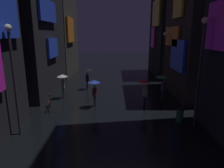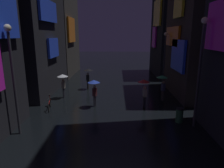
{
  "view_description": "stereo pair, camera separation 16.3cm",
  "coord_description": "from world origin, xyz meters",
  "px_view_note": "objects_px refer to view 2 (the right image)",
  "views": [
    {
      "loc": [
        0.19,
        -5.36,
        5.36
      ],
      "look_at": [
        0.0,
        9.75,
        1.61
      ],
      "focal_mm": 32.0,
      "sensor_mm": 36.0,
      "label": 1
    },
    {
      "loc": [
        0.35,
        -5.35,
        5.36
      ],
      "look_at": [
        0.0,
        9.75,
        1.61
      ],
      "focal_mm": 32.0,
      "sensor_mm": 36.0,
      "label": 2
    }
  ],
  "objects_px": {
    "pedestrian_foreground_left_black": "(88,73)",
    "pedestrian_midstreet_left_blue": "(94,86)",
    "pedestrian_midstreet_centre_clear": "(63,79)",
    "streetlamp_right_far": "(165,54)",
    "bicycle_parked_at_storefront": "(49,104)",
    "trash_bin": "(179,115)",
    "streetlamp_right_near": "(200,62)",
    "pedestrian_foreground_right_red": "(144,86)",
    "streetlamp_left_near": "(12,69)",
    "pedestrian_far_right_green": "(162,81)"
  },
  "relations": [
    {
      "from": "streetlamp_right_near",
      "to": "pedestrian_foreground_left_black",
      "type": "bearing_deg",
      "value": 132.3
    },
    {
      "from": "pedestrian_foreground_left_black",
      "to": "pedestrian_midstreet_left_blue",
      "type": "distance_m",
      "value": 5.16
    },
    {
      "from": "pedestrian_foreground_left_black",
      "to": "streetlamp_right_far",
      "type": "distance_m",
      "value": 7.67
    },
    {
      "from": "pedestrian_foreground_left_black",
      "to": "trash_bin",
      "type": "xyz_separation_m",
      "value": [
        6.75,
        -7.61,
        -1.2
      ]
    },
    {
      "from": "streetlamp_right_near",
      "to": "pedestrian_far_right_green",
      "type": "bearing_deg",
      "value": 100.08
    },
    {
      "from": "pedestrian_foreground_right_red",
      "to": "bicycle_parked_at_storefront",
      "type": "bearing_deg",
      "value": -175.19
    },
    {
      "from": "streetlamp_left_near",
      "to": "trash_bin",
      "type": "relative_size",
      "value": 6.3
    },
    {
      "from": "pedestrian_far_right_green",
      "to": "streetlamp_left_near",
      "type": "xyz_separation_m",
      "value": [
        -9.13,
        -6.07,
        1.97
      ]
    },
    {
      "from": "bicycle_parked_at_storefront",
      "to": "pedestrian_foreground_left_black",
      "type": "bearing_deg",
      "value": 68.58
    },
    {
      "from": "bicycle_parked_at_storefront",
      "to": "trash_bin",
      "type": "bearing_deg",
      "value": -13.34
    },
    {
      "from": "pedestrian_foreground_left_black",
      "to": "trash_bin",
      "type": "height_order",
      "value": "pedestrian_foreground_left_black"
    },
    {
      "from": "pedestrian_far_right_green",
      "to": "trash_bin",
      "type": "bearing_deg",
      "value": -87.71
    },
    {
      "from": "pedestrian_midstreet_left_blue",
      "to": "streetlamp_right_near",
      "type": "xyz_separation_m",
      "value": [
        6.31,
        -3.15,
        2.18
      ]
    },
    {
      "from": "pedestrian_foreground_right_red",
      "to": "trash_bin",
      "type": "xyz_separation_m",
      "value": [
        1.89,
        -2.7,
        -1.2
      ]
    },
    {
      "from": "pedestrian_far_right_green",
      "to": "pedestrian_foreground_left_black",
      "type": "height_order",
      "value": "same"
    },
    {
      "from": "streetlamp_left_near",
      "to": "trash_bin",
      "type": "xyz_separation_m",
      "value": [
        9.3,
        1.73,
        -3.17
      ]
    },
    {
      "from": "streetlamp_right_near",
      "to": "trash_bin",
      "type": "bearing_deg",
      "value": 140.7
    },
    {
      "from": "pedestrian_midstreet_centre_clear",
      "to": "streetlamp_right_far",
      "type": "relative_size",
      "value": 0.38
    },
    {
      "from": "streetlamp_right_far",
      "to": "streetlamp_left_near",
      "type": "xyz_separation_m",
      "value": [
        -10.0,
        -9.54,
        0.14
      ]
    },
    {
      "from": "pedestrian_far_right_green",
      "to": "streetlamp_right_near",
      "type": "relative_size",
      "value": 0.34
    },
    {
      "from": "streetlamp_right_far",
      "to": "pedestrian_midstreet_left_blue",
      "type": "bearing_deg",
      "value": -140.38
    },
    {
      "from": "pedestrian_foreground_left_black",
      "to": "pedestrian_midstreet_centre_clear",
      "type": "height_order",
      "value": "same"
    },
    {
      "from": "pedestrian_foreground_right_red",
      "to": "trash_bin",
      "type": "distance_m",
      "value": 3.51
    },
    {
      "from": "pedestrian_foreground_left_black",
      "to": "streetlamp_left_near",
      "type": "bearing_deg",
      "value": -105.29
    },
    {
      "from": "pedestrian_midstreet_centre_clear",
      "to": "streetlamp_right_far",
      "type": "distance_m",
      "value": 9.89
    },
    {
      "from": "pedestrian_far_right_green",
      "to": "pedestrian_foreground_right_red",
      "type": "distance_m",
      "value": 2.37
    },
    {
      "from": "pedestrian_foreground_right_red",
      "to": "pedestrian_midstreet_centre_clear",
      "type": "xyz_separation_m",
      "value": [
        -6.61,
        1.98,
        0.0
      ]
    },
    {
      "from": "pedestrian_foreground_left_black",
      "to": "trash_bin",
      "type": "bearing_deg",
      "value": -48.45
    },
    {
      "from": "pedestrian_midstreet_centre_clear",
      "to": "streetlamp_right_far",
      "type": "bearing_deg",
      "value": 18.78
    },
    {
      "from": "pedestrian_midstreet_left_blue",
      "to": "trash_bin",
      "type": "distance_m",
      "value": 6.29
    },
    {
      "from": "pedestrian_foreground_left_black",
      "to": "streetlamp_right_far",
      "type": "xyz_separation_m",
      "value": [
        7.45,
        0.19,
        1.82
      ]
    },
    {
      "from": "trash_bin",
      "to": "pedestrian_foreground_right_red",
      "type": "bearing_deg",
      "value": 125.03
    },
    {
      "from": "streetlamp_right_far",
      "to": "streetlamp_left_near",
      "type": "height_order",
      "value": "streetlamp_left_near"
    },
    {
      "from": "pedestrian_foreground_right_red",
      "to": "pedestrian_foreground_left_black",
      "type": "relative_size",
      "value": 1.0
    },
    {
      "from": "bicycle_parked_at_storefront",
      "to": "streetlamp_right_near",
      "type": "relative_size",
      "value": 0.29
    },
    {
      "from": "pedestrian_foreground_right_red",
      "to": "streetlamp_right_near",
      "type": "bearing_deg",
      "value": -51.61
    },
    {
      "from": "pedestrian_foreground_right_red",
      "to": "pedestrian_midstreet_left_blue",
      "type": "height_order",
      "value": "same"
    },
    {
      "from": "pedestrian_foreground_left_black",
      "to": "streetlamp_right_near",
      "type": "xyz_separation_m",
      "value": [
        7.45,
        -8.18,
        2.18
      ]
    },
    {
      "from": "pedestrian_midstreet_left_blue",
      "to": "streetlamp_right_far",
      "type": "height_order",
      "value": "streetlamp_right_far"
    },
    {
      "from": "pedestrian_midstreet_centre_clear",
      "to": "pedestrian_foreground_left_black",
      "type": "bearing_deg",
      "value": 59.09
    },
    {
      "from": "pedestrian_midstreet_left_blue",
      "to": "pedestrian_foreground_right_red",
      "type": "bearing_deg",
      "value": 1.9
    },
    {
      "from": "streetlamp_right_far",
      "to": "streetlamp_right_near",
      "type": "height_order",
      "value": "streetlamp_right_near"
    },
    {
      "from": "pedestrian_foreground_right_red",
      "to": "pedestrian_foreground_left_black",
      "type": "height_order",
      "value": "same"
    },
    {
      "from": "pedestrian_foreground_left_black",
      "to": "streetlamp_right_near",
      "type": "relative_size",
      "value": 0.34
    },
    {
      "from": "pedestrian_far_right_green",
      "to": "pedestrian_foreground_left_black",
      "type": "xyz_separation_m",
      "value": [
        -6.57,
        3.27,
        0.0
      ]
    },
    {
      "from": "pedestrian_midstreet_centre_clear",
      "to": "streetlamp_right_near",
      "type": "distance_m",
      "value": 10.82
    },
    {
      "from": "streetlamp_left_near",
      "to": "pedestrian_foreground_right_red",
      "type": "bearing_deg",
      "value": 30.89
    },
    {
      "from": "pedestrian_foreground_left_black",
      "to": "pedestrian_midstreet_centre_clear",
      "type": "relative_size",
      "value": 1.0
    },
    {
      "from": "pedestrian_midstreet_centre_clear",
      "to": "pedestrian_far_right_green",
      "type": "bearing_deg",
      "value": -2.33
    },
    {
      "from": "pedestrian_far_right_green",
      "to": "trash_bin",
      "type": "xyz_separation_m",
      "value": [
        0.17,
        -4.34,
        -1.2
      ]
    }
  ]
}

